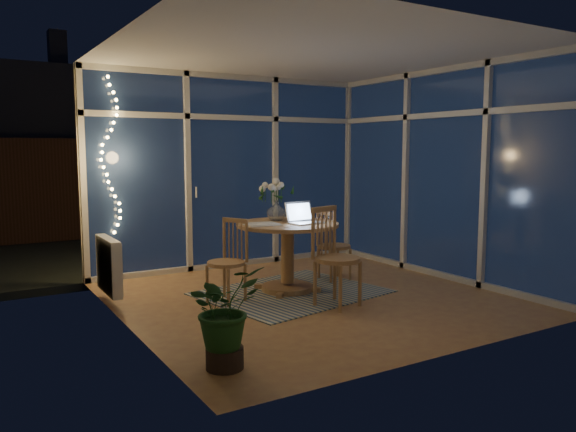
# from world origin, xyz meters

# --- Properties ---
(floor) EXTENTS (4.00, 4.00, 0.00)m
(floor) POSITION_xyz_m (0.00, 0.00, 0.00)
(floor) COLOR #986342
(floor) RESTS_ON ground
(ceiling) EXTENTS (4.00, 4.00, 0.00)m
(ceiling) POSITION_xyz_m (0.00, 0.00, 2.60)
(ceiling) COLOR silver
(ceiling) RESTS_ON wall_back
(wall_back) EXTENTS (4.00, 0.04, 2.60)m
(wall_back) POSITION_xyz_m (0.00, 2.00, 1.30)
(wall_back) COLOR beige
(wall_back) RESTS_ON floor
(wall_front) EXTENTS (4.00, 0.04, 2.60)m
(wall_front) POSITION_xyz_m (0.00, -2.00, 1.30)
(wall_front) COLOR beige
(wall_front) RESTS_ON floor
(wall_left) EXTENTS (0.04, 4.00, 2.60)m
(wall_left) POSITION_xyz_m (-2.00, 0.00, 1.30)
(wall_left) COLOR beige
(wall_left) RESTS_ON floor
(wall_right) EXTENTS (0.04, 4.00, 2.60)m
(wall_right) POSITION_xyz_m (2.00, 0.00, 1.30)
(wall_right) COLOR beige
(wall_right) RESTS_ON floor
(window_wall_back) EXTENTS (4.00, 0.10, 2.60)m
(window_wall_back) POSITION_xyz_m (0.00, 1.96, 1.30)
(window_wall_back) COLOR silver
(window_wall_back) RESTS_ON floor
(window_wall_right) EXTENTS (0.10, 4.00, 2.60)m
(window_wall_right) POSITION_xyz_m (1.96, 0.00, 1.30)
(window_wall_right) COLOR silver
(window_wall_right) RESTS_ON floor
(radiator) EXTENTS (0.10, 0.70, 0.58)m
(radiator) POSITION_xyz_m (-1.94, 0.90, 0.40)
(radiator) COLOR silver
(radiator) RESTS_ON wall_left
(fairy_lights) EXTENTS (0.24, 0.10, 1.85)m
(fairy_lights) POSITION_xyz_m (-1.65, 1.88, 1.52)
(fairy_lights) COLOR #FFC866
(fairy_lights) RESTS_ON window_wall_back
(garden_patio) EXTENTS (12.00, 6.00, 0.10)m
(garden_patio) POSITION_xyz_m (0.50, 5.00, -0.06)
(garden_patio) COLOR black
(garden_patio) RESTS_ON ground
(garden_fence) EXTENTS (11.00, 0.08, 1.80)m
(garden_fence) POSITION_xyz_m (0.00, 5.50, 0.90)
(garden_fence) COLOR #341F13
(garden_fence) RESTS_ON ground
(neighbour_roof) EXTENTS (7.00, 3.00, 2.20)m
(neighbour_roof) POSITION_xyz_m (0.30, 8.50, 2.20)
(neighbour_roof) COLOR #303239
(neighbour_roof) RESTS_ON ground
(garden_shrubs) EXTENTS (0.90, 0.90, 0.90)m
(garden_shrubs) POSITION_xyz_m (-0.80, 3.40, 0.45)
(garden_shrubs) COLOR black
(garden_shrubs) RESTS_ON ground
(rug) EXTENTS (2.13, 1.83, 0.01)m
(rug) POSITION_xyz_m (-0.09, 0.26, 0.01)
(rug) COLOR beige
(rug) RESTS_ON floor
(dining_table) EXTENTS (1.34, 1.34, 0.78)m
(dining_table) POSITION_xyz_m (-0.09, 0.36, 0.39)
(dining_table) COLOR #996945
(dining_table) RESTS_ON floor
(chair_left) EXTENTS (0.55, 0.55, 0.89)m
(chair_left) POSITION_xyz_m (-0.89, 0.27, 0.45)
(chair_left) COLOR #996945
(chair_left) RESTS_ON floor
(chair_right) EXTENTS (0.43, 0.43, 0.88)m
(chair_right) POSITION_xyz_m (0.70, 0.55, 0.44)
(chair_right) COLOR #996945
(chair_right) RESTS_ON floor
(chair_front) EXTENTS (0.59, 0.59, 1.03)m
(chair_front) POSITION_xyz_m (0.04, -0.43, 0.52)
(chair_front) COLOR #996945
(chair_front) RESTS_ON floor
(laptop) EXTENTS (0.38, 0.33, 0.26)m
(laptop) POSITION_xyz_m (0.06, 0.21, 0.91)
(laptop) COLOR silver
(laptop) RESTS_ON dining_table
(flower_vase) EXTENTS (0.24, 0.24, 0.21)m
(flower_vase) POSITION_xyz_m (-0.09, 0.62, 0.89)
(flower_vase) COLOR white
(flower_vase) RESTS_ON dining_table
(bowl) EXTENTS (0.18, 0.18, 0.04)m
(bowl) POSITION_xyz_m (0.28, 0.55, 0.80)
(bowl) COLOR white
(bowl) RESTS_ON dining_table
(newspapers) EXTENTS (0.38, 0.30, 0.01)m
(newspapers) POSITION_xyz_m (-0.39, 0.37, 0.79)
(newspapers) COLOR silver
(newspapers) RESTS_ON dining_table
(phone) EXTENTS (0.14, 0.11, 0.01)m
(phone) POSITION_xyz_m (0.04, 0.33, 0.79)
(phone) COLOR black
(phone) RESTS_ON dining_table
(potted_plant) EXTENTS (0.65, 0.60, 0.76)m
(potted_plant) POSITION_xyz_m (-1.65, -1.35, 0.38)
(potted_plant) COLOR #18441A
(potted_plant) RESTS_ON floor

